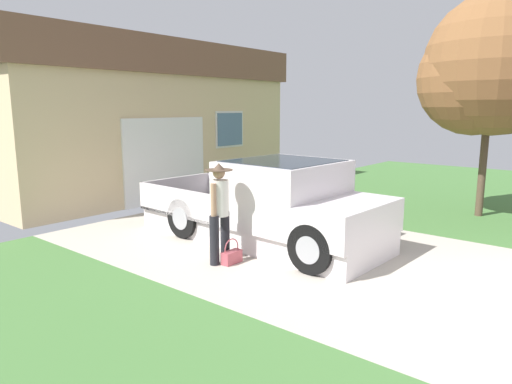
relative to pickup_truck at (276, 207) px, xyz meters
name	(u,v)px	position (x,y,z in m)	size (l,w,h in m)	color
pickup_truck	(276,207)	(0.00, 0.00, 0.00)	(2.18, 5.09, 1.61)	silver
person_with_hat	(219,208)	(-1.43, 0.10, 0.22)	(0.50, 0.45, 1.67)	black
handbag	(232,256)	(-1.38, -0.11, -0.58)	(0.37, 0.16, 0.43)	#B24C56
house_with_garage	(119,118)	(1.95, 7.81, 1.52)	(9.49, 6.33, 4.40)	#D6BA8C
front_yard_tree	(492,69)	(4.76, -2.41, 2.69)	(3.16, 3.26, 5.08)	brown
wheeled_trash_bin	(270,181)	(3.28, 2.71, -0.16)	(0.60, 0.72, 1.01)	#424247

